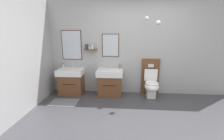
% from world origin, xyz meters
% --- Properties ---
extents(ground_plane, '(6.38, 4.77, 0.10)m').
position_xyz_m(ground_plane, '(0.00, 0.00, -0.05)').
color(ground_plane, '#3D3D42').
rests_on(ground_plane, ground).
extents(wall_back, '(5.18, 0.65, 2.55)m').
position_xyz_m(wall_back, '(-0.02, 1.73, 1.28)').
color(wall_back, '#A8A8AA').
rests_on(wall_back, ground).
extents(wall_left, '(0.12, 3.57, 2.55)m').
position_xyz_m(wall_left, '(-2.53, 0.00, 1.27)').
color(wall_left, '#A8A8AA').
rests_on(wall_left, ground).
extents(bath_mat, '(0.68, 0.44, 0.01)m').
position_xyz_m(bath_mat, '(-1.87, 0.85, 0.01)').
color(bath_mat, slate).
rests_on(bath_mat, ground).
extents(vanity_sink_left, '(0.70, 0.51, 0.72)m').
position_xyz_m(vanity_sink_left, '(-1.87, 1.45, 0.38)').
color(vanity_sink_left, brown).
rests_on(vanity_sink_left, ground).
extents(tap_on_left_sink, '(0.03, 0.13, 0.11)m').
position_xyz_m(tap_on_left_sink, '(-1.87, 1.64, 0.79)').
color(tap_on_left_sink, silver).
rests_on(tap_on_left_sink, vanity_sink_left).
extents(vanity_sink_right, '(0.70, 0.51, 0.72)m').
position_xyz_m(vanity_sink_right, '(-0.78, 1.45, 0.38)').
color(vanity_sink_right, brown).
rests_on(vanity_sink_right, ground).
extents(tap_on_right_sink, '(0.03, 0.13, 0.11)m').
position_xyz_m(tap_on_right_sink, '(-0.78, 1.64, 0.79)').
color(tap_on_right_sink, silver).
rests_on(tap_on_right_sink, vanity_sink_right).
extents(toilet, '(0.48, 0.63, 1.00)m').
position_xyz_m(toilet, '(0.34, 1.47, 0.38)').
color(toilet, brown).
rests_on(toilet, ground).
extents(toothbrush_cup, '(0.07, 0.07, 0.20)m').
position_xyz_m(toothbrush_cup, '(-2.14, 1.63, 0.77)').
color(toothbrush_cup, silver).
rests_on(toothbrush_cup, vanity_sink_left).
extents(soap_dispenser, '(0.06, 0.06, 0.17)m').
position_xyz_m(soap_dispenser, '(-0.50, 1.64, 0.79)').
color(soap_dispenser, gray).
rests_on(soap_dispenser, vanity_sink_right).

